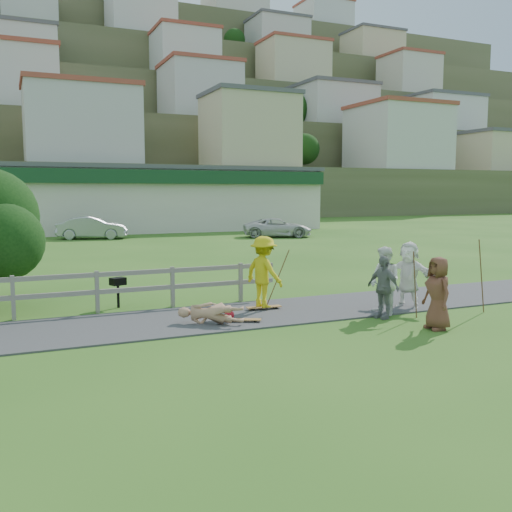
{
  "coord_description": "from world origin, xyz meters",
  "views": [
    {
      "loc": [
        -4.04,
        -11.63,
        3.14
      ],
      "look_at": [
        1.91,
        2.0,
        1.44
      ],
      "focal_mm": 40.0,
      "sensor_mm": 36.0,
      "label": 1
    }
  ],
  "objects_px": {
    "skater_rider": "(264,276)",
    "spectator_a": "(385,281)",
    "skater_fallen": "(211,314)",
    "car_silver": "(92,228)",
    "spectator_b": "(383,287)",
    "spectator_c": "(438,293)",
    "car_white": "(277,228)",
    "spectator_d": "(408,275)",
    "bbq": "(118,293)"
  },
  "relations": [
    {
      "from": "spectator_d",
      "to": "car_white",
      "type": "xyz_separation_m",
      "value": [
        7.18,
        22.98,
        -0.25
      ]
    },
    {
      "from": "spectator_d",
      "to": "car_white",
      "type": "height_order",
      "value": "spectator_d"
    },
    {
      "from": "spectator_a",
      "to": "car_silver",
      "type": "xyz_separation_m",
      "value": [
        -3.59,
        26.98,
        -0.14
      ]
    },
    {
      "from": "skater_fallen",
      "to": "spectator_d",
      "type": "height_order",
      "value": "spectator_d"
    },
    {
      "from": "car_silver",
      "to": "car_white",
      "type": "distance_m",
      "value": 12.38
    },
    {
      "from": "skater_rider",
      "to": "car_silver",
      "type": "bearing_deg",
      "value": -18.61
    },
    {
      "from": "spectator_d",
      "to": "car_white",
      "type": "relative_size",
      "value": 0.39
    },
    {
      "from": "spectator_c",
      "to": "spectator_d",
      "type": "bearing_deg",
      "value": 161.55
    },
    {
      "from": "spectator_c",
      "to": "car_white",
      "type": "bearing_deg",
      "value": 166.37
    },
    {
      "from": "skater_fallen",
      "to": "spectator_a",
      "type": "height_order",
      "value": "spectator_a"
    },
    {
      "from": "spectator_a",
      "to": "car_silver",
      "type": "distance_m",
      "value": 27.22
    },
    {
      "from": "spectator_d",
      "to": "skater_rider",
      "type": "bearing_deg",
      "value": -137.35
    },
    {
      "from": "skater_fallen",
      "to": "spectator_d",
      "type": "relative_size",
      "value": 0.86
    },
    {
      "from": "spectator_a",
      "to": "car_white",
      "type": "height_order",
      "value": "spectator_a"
    },
    {
      "from": "skater_fallen",
      "to": "car_silver",
      "type": "bearing_deg",
      "value": 32.56
    },
    {
      "from": "spectator_b",
      "to": "spectator_c",
      "type": "distance_m",
      "value": 1.52
    },
    {
      "from": "car_silver",
      "to": "bbq",
      "type": "height_order",
      "value": "car_silver"
    },
    {
      "from": "spectator_a",
      "to": "spectator_d",
      "type": "relative_size",
      "value": 0.97
    },
    {
      "from": "skater_fallen",
      "to": "car_silver",
      "type": "relative_size",
      "value": 0.35
    },
    {
      "from": "spectator_a",
      "to": "spectator_b",
      "type": "xyz_separation_m",
      "value": [
        -0.26,
        -0.28,
        -0.09
      ]
    },
    {
      "from": "skater_fallen",
      "to": "car_silver",
      "type": "distance_m",
      "value": 26.33
    },
    {
      "from": "spectator_d",
      "to": "car_silver",
      "type": "xyz_separation_m",
      "value": [
        -4.68,
        26.54,
        -0.17
      ]
    },
    {
      "from": "skater_fallen",
      "to": "spectator_b",
      "type": "bearing_deg",
      "value": -68.5
    },
    {
      "from": "spectator_c",
      "to": "bbq",
      "type": "distance_m",
      "value": 8.23
    },
    {
      "from": "spectator_c",
      "to": "spectator_d",
      "type": "distance_m",
      "value": 2.37
    },
    {
      "from": "skater_rider",
      "to": "bbq",
      "type": "xyz_separation_m",
      "value": [
        -3.45,
        1.93,
        -0.53
      ]
    },
    {
      "from": "bbq",
      "to": "car_white",
      "type": "bearing_deg",
      "value": 34.06
    },
    {
      "from": "skater_rider",
      "to": "skater_fallen",
      "type": "xyz_separation_m",
      "value": [
        -1.83,
        -1.03,
        -0.65
      ]
    },
    {
      "from": "skater_rider",
      "to": "car_white",
      "type": "bearing_deg",
      "value": -47.43
    },
    {
      "from": "car_white",
      "to": "spectator_a",
      "type": "bearing_deg",
      "value": 179.33
    },
    {
      "from": "spectator_a",
      "to": "spectator_b",
      "type": "relative_size",
      "value": 1.12
    },
    {
      "from": "skater_rider",
      "to": "car_silver",
      "type": "distance_m",
      "value": 25.3
    },
    {
      "from": "skater_fallen",
      "to": "car_white",
      "type": "height_order",
      "value": "car_white"
    },
    {
      "from": "skater_fallen",
      "to": "bbq",
      "type": "height_order",
      "value": "bbq"
    },
    {
      "from": "spectator_b",
      "to": "bbq",
      "type": "distance_m",
      "value": 7.0
    },
    {
      "from": "spectator_a",
      "to": "spectator_c",
      "type": "distance_m",
      "value": 1.74
    },
    {
      "from": "car_silver",
      "to": "bbq",
      "type": "xyz_separation_m",
      "value": [
        -2.46,
        -23.35,
        -0.33
      ]
    },
    {
      "from": "spectator_b",
      "to": "bbq",
      "type": "xyz_separation_m",
      "value": [
        -5.79,
        3.92,
        -0.37
      ]
    },
    {
      "from": "skater_rider",
      "to": "spectator_a",
      "type": "distance_m",
      "value": 3.11
    },
    {
      "from": "skater_rider",
      "to": "skater_fallen",
      "type": "distance_m",
      "value": 2.2
    },
    {
      "from": "skater_rider",
      "to": "bbq",
      "type": "height_order",
      "value": "skater_rider"
    },
    {
      "from": "spectator_b",
      "to": "spectator_d",
      "type": "distance_m",
      "value": 1.54
    },
    {
      "from": "skater_rider",
      "to": "spectator_d",
      "type": "distance_m",
      "value": 3.9
    },
    {
      "from": "spectator_b",
      "to": "bbq",
      "type": "height_order",
      "value": "spectator_b"
    },
    {
      "from": "car_white",
      "to": "spectator_d",
      "type": "bearing_deg",
      "value": -178.58
    },
    {
      "from": "spectator_d",
      "to": "car_white",
      "type": "bearing_deg",
      "value": 134.03
    },
    {
      "from": "skater_rider",
      "to": "skater_fallen",
      "type": "relative_size",
      "value": 1.21
    },
    {
      "from": "spectator_a",
      "to": "bbq",
      "type": "height_order",
      "value": "spectator_a"
    },
    {
      "from": "skater_rider",
      "to": "bbq",
      "type": "relative_size",
      "value": 2.28
    },
    {
      "from": "car_silver",
      "to": "car_white",
      "type": "height_order",
      "value": "car_silver"
    }
  ]
}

